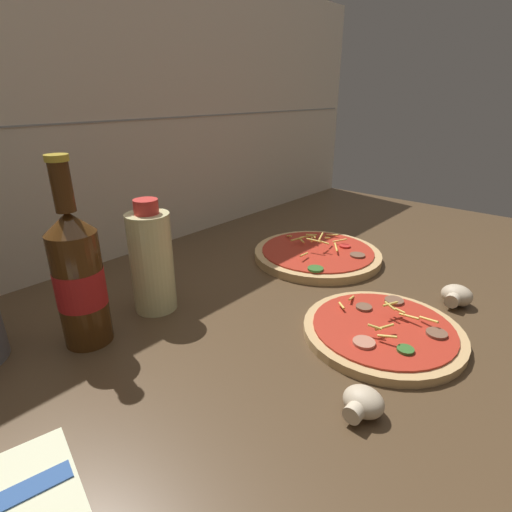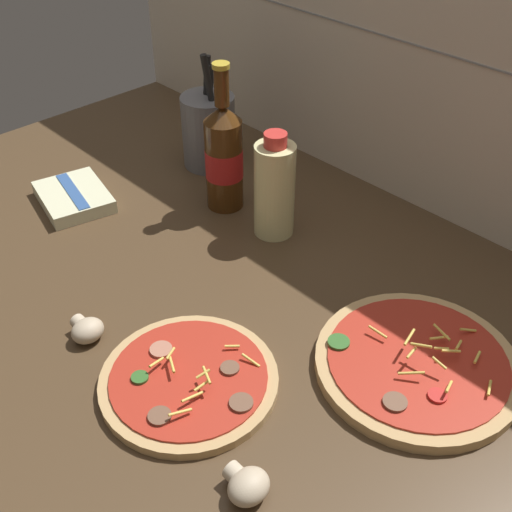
# 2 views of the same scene
# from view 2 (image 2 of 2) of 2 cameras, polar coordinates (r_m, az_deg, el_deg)

# --- Properties ---
(counter_slab) EXTENTS (1.60, 0.90, 0.03)m
(counter_slab) POSITION_cam_2_polar(r_m,az_deg,el_deg) (0.89, -1.23, -7.96)
(counter_slab) COLOR #4C3823
(counter_slab) RESTS_ON ground
(tile_backsplash) EXTENTS (1.60, 0.01, 0.60)m
(tile_backsplash) POSITION_cam_2_polar(r_m,az_deg,el_deg) (1.05, 17.94, 16.40)
(tile_backsplash) COLOR beige
(tile_backsplash) RESTS_ON ground
(pizza_near) EXTENTS (0.23, 0.23, 0.04)m
(pizza_near) POSITION_cam_2_polar(r_m,az_deg,el_deg) (0.83, -5.98, -10.91)
(pizza_near) COLOR tan
(pizza_near) RESTS_ON counter_slab
(pizza_far) EXTENTS (0.26, 0.26, 0.05)m
(pizza_far) POSITION_cam_2_polar(r_m,az_deg,el_deg) (0.86, 14.09, -9.31)
(pizza_far) COLOR tan
(pizza_far) RESTS_ON counter_slab
(beer_bottle) EXTENTS (0.07, 0.07, 0.26)m
(beer_bottle) POSITION_cam_2_polar(r_m,az_deg,el_deg) (1.10, -2.87, 8.89)
(beer_bottle) COLOR #47280F
(beer_bottle) RESTS_ON counter_slab
(oil_bottle) EXTENTS (0.07, 0.07, 0.18)m
(oil_bottle) POSITION_cam_2_polar(r_m,az_deg,el_deg) (1.03, 1.65, 6.01)
(oil_bottle) COLOR beige
(oil_bottle) RESTS_ON counter_slab
(mushroom_left) EXTENTS (0.05, 0.05, 0.03)m
(mushroom_left) POSITION_cam_2_polar(r_m,az_deg,el_deg) (0.90, -14.82, -6.35)
(mushroom_left) COLOR beige
(mushroom_left) RESTS_ON counter_slab
(mushroom_right) EXTENTS (0.05, 0.05, 0.03)m
(mushroom_right) POSITION_cam_2_polar(r_m,az_deg,el_deg) (0.72, -0.80, -19.69)
(mushroom_right) COLOR beige
(mushroom_right) RESTS_ON counter_slab
(utensil_crock) EXTENTS (0.10, 0.10, 0.23)m
(utensil_crock) POSITION_cam_2_polar(r_m,az_deg,el_deg) (1.24, -4.22, 11.14)
(utensil_crock) COLOR slate
(utensil_crock) RESTS_ON counter_slab
(dish_towel) EXTENTS (0.16, 0.14, 0.03)m
(dish_towel) POSITION_cam_2_polar(r_m,az_deg,el_deg) (1.19, -15.89, 5.06)
(dish_towel) COLOR beige
(dish_towel) RESTS_ON counter_slab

